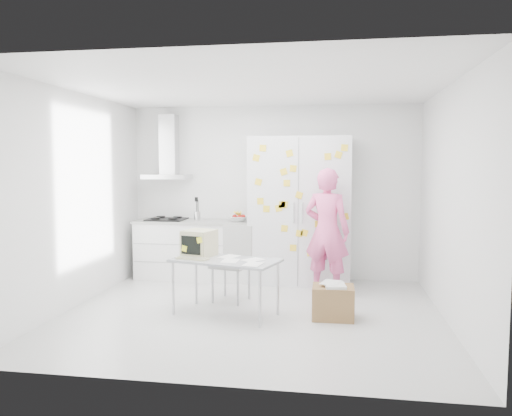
# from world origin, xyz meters

# --- Properties ---
(floor) EXTENTS (4.50, 4.00, 0.02)m
(floor) POSITION_xyz_m (0.00, 0.00, -0.01)
(floor) COLOR silver
(floor) RESTS_ON ground
(walls) EXTENTS (4.52, 4.01, 2.70)m
(walls) POSITION_xyz_m (0.00, 0.72, 1.35)
(walls) COLOR white
(walls) RESTS_ON ground
(ceiling) EXTENTS (4.50, 4.00, 0.02)m
(ceiling) POSITION_xyz_m (0.00, 0.00, 2.70)
(ceiling) COLOR white
(ceiling) RESTS_ON walls
(counter_run) EXTENTS (1.84, 0.63, 1.28)m
(counter_run) POSITION_xyz_m (-1.20, 1.70, 0.47)
(counter_run) COLOR white
(counter_run) RESTS_ON ground
(range_hood) EXTENTS (0.70, 0.48, 1.01)m
(range_hood) POSITION_xyz_m (-1.65, 1.84, 1.96)
(range_hood) COLOR silver
(range_hood) RESTS_ON walls
(tall_cabinet) EXTENTS (1.50, 0.68, 2.20)m
(tall_cabinet) POSITION_xyz_m (0.45, 1.67, 1.10)
(tall_cabinet) COLOR silver
(tall_cabinet) RESTS_ON ground
(person) EXTENTS (0.73, 0.59, 1.75)m
(person) POSITION_xyz_m (0.87, 1.10, 0.87)
(person) COLOR pink
(person) RESTS_ON ground
(desk) EXTENTS (1.37, 0.94, 0.99)m
(desk) POSITION_xyz_m (-0.53, -0.00, 0.75)
(desk) COLOR #A3A6AD
(desk) RESTS_ON ground
(chair) EXTENTS (0.53, 0.53, 0.98)m
(chair) POSITION_xyz_m (-0.34, 0.58, 0.55)
(chair) COLOR #A3A3A1
(chair) RESTS_ON ground
(cardboard_box) EXTENTS (0.48, 0.40, 0.42)m
(cardboard_box) POSITION_xyz_m (0.97, -0.04, 0.20)
(cardboard_box) COLOR olive
(cardboard_box) RESTS_ON ground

